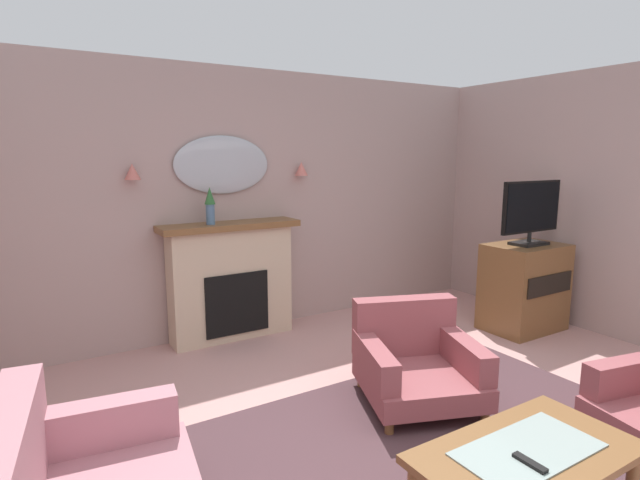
{
  "coord_description": "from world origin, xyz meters",
  "views": [
    {
      "loc": [
        -2.08,
        -1.68,
        1.81
      ],
      "look_at": [
        0.06,
        1.79,
        1.11
      ],
      "focal_mm": 27.9,
      "sensor_mm": 36.0,
      "label": 1
    }
  ],
  "objects_px": {
    "fireplace": "(232,282)",
    "wall_sconce_right": "(301,169)",
    "wall_mirror": "(223,165)",
    "coffee_table": "(527,461)",
    "wall_sconce_left": "(132,172)",
    "armchair_near_fireplace": "(415,360)",
    "tv_cabinet": "(524,287)",
    "tv_flatscreen": "(531,211)",
    "mantel_vase_centre": "(210,204)",
    "tv_remote": "(530,463)"
  },
  "relations": [
    {
      "from": "fireplace",
      "to": "wall_sconce_right",
      "type": "bearing_deg",
      "value": 6.16
    },
    {
      "from": "wall_sconce_right",
      "to": "fireplace",
      "type": "bearing_deg",
      "value": -173.84
    },
    {
      "from": "wall_mirror",
      "to": "coffee_table",
      "type": "height_order",
      "value": "wall_mirror"
    },
    {
      "from": "wall_sconce_left",
      "to": "armchair_near_fireplace",
      "type": "relative_size",
      "value": 0.13
    },
    {
      "from": "armchair_near_fireplace",
      "to": "tv_cabinet",
      "type": "distance_m",
      "value": 2.08
    },
    {
      "from": "wall_mirror",
      "to": "tv_cabinet",
      "type": "height_order",
      "value": "wall_mirror"
    },
    {
      "from": "coffee_table",
      "to": "armchair_near_fireplace",
      "type": "height_order",
      "value": "armchair_near_fireplace"
    },
    {
      "from": "tv_cabinet",
      "to": "tv_flatscreen",
      "type": "relative_size",
      "value": 1.07
    },
    {
      "from": "fireplace",
      "to": "tv_flatscreen",
      "type": "distance_m",
      "value": 3.09
    },
    {
      "from": "armchair_near_fireplace",
      "to": "coffee_table",
      "type": "bearing_deg",
      "value": -110.21
    },
    {
      "from": "mantel_vase_centre",
      "to": "tv_remote",
      "type": "relative_size",
      "value": 2.2
    },
    {
      "from": "fireplace",
      "to": "wall_sconce_left",
      "type": "height_order",
      "value": "wall_sconce_left"
    },
    {
      "from": "wall_sconce_left",
      "to": "coffee_table",
      "type": "distance_m",
      "value": 3.69
    },
    {
      "from": "wall_mirror",
      "to": "wall_sconce_right",
      "type": "relative_size",
      "value": 6.86
    },
    {
      "from": "wall_mirror",
      "to": "tv_remote",
      "type": "relative_size",
      "value": 6.0
    },
    {
      "from": "mantel_vase_centre",
      "to": "tv_flatscreen",
      "type": "bearing_deg",
      "value": -25.09
    },
    {
      "from": "wall_sconce_right",
      "to": "mantel_vase_centre",
      "type": "bearing_deg",
      "value": -173.48
    },
    {
      "from": "wall_sconce_left",
      "to": "tv_remote",
      "type": "relative_size",
      "value": 0.88
    },
    {
      "from": "mantel_vase_centre",
      "to": "coffee_table",
      "type": "distance_m",
      "value": 3.34
    },
    {
      "from": "tv_flatscreen",
      "to": "wall_sconce_left",
      "type": "bearing_deg",
      "value": 157.41
    },
    {
      "from": "wall_sconce_left",
      "to": "tv_cabinet",
      "type": "bearing_deg",
      "value": -22.3
    },
    {
      "from": "wall_sconce_right",
      "to": "coffee_table",
      "type": "height_order",
      "value": "wall_sconce_right"
    },
    {
      "from": "wall_mirror",
      "to": "wall_sconce_left",
      "type": "relative_size",
      "value": 6.86
    },
    {
      "from": "tv_remote",
      "to": "tv_cabinet",
      "type": "relative_size",
      "value": 0.18
    },
    {
      "from": "wall_mirror",
      "to": "tv_flatscreen",
      "type": "height_order",
      "value": "wall_mirror"
    },
    {
      "from": "wall_sconce_right",
      "to": "tv_flatscreen",
      "type": "height_order",
      "value": "wall_sconce_right"
    },
    {
      "from": "mantel_vase_centre",
      "to": "tv_cabinet",
      "type": "distance_m",
      "value": 3.3
    },
    {
      "from": "coffee_table",
      "to": "tv_remote",
      "type": "relative_size",
      "value": 6.88
    },
    {
      "from": "wall_mirror",
      "to": "tv_remote",
      "type": "distance_m",
      "value": 3.65
    },
    {
      "from": "tv_remote",
      "to": "tv_cabinet",
      "type": "distance_m",
      "value": 3.22
    },
    {
      "from": "tv_cabinet",
      "to": "tv_flatscreen",
      "type": "distance_m",
      "value": 0.8
    },
    {
      "from": "coffee_table",
      "to": "armchair_near_fireplace",
      "type": "bearing_deg",
      "value": 69.79
    },
    {
      "from": "fireplace",
      "to": "wall_sconce_right",
      "type": "height_order",
      "value": "wall_sconce_right"
    },
    {
      "from": "mantel_vase_centre",
      "to": "coffee_table",
      "type": "xyz_separation_m",
      "value": [
        0.4,
        -3.18,
        -0.97
      ]
    },
    {
      "from": "wall_mirror",
      "to": "armchair_near_fireplace",
      "type": "relative_size",
      "value": 0.91
    },
    {
      "from": "mantel_vase_centre",
      "to": "tv_remote",
      "type": "xyz_separation_m",
      "value": [
        0.3,
        -3.25,
        -0.9
      ]
    },
    {
      "from": "coffee_table",
      "to": "tv_cabinet",
      "type": "distance_m",
      "value": 3.1
    },
    {
      "from": "armchair_near_fireplace",
      "to": "tv_flatscreen",
      "type": "distance_m",
      "value": 2.28
    },
    {
      "from": "tv_remote",
      "to": "tv_flatscreen",
      "type": "relative_size",
      "value": 0.19
    },
    {
      "from": "wall_sconce_right",
      "to": "coffee_table",
      "type": "xyz_separation_m",
      "value": [
        -0.65,
        -3.3,
        -1.28
      ]
    },
    {
      "from": "wall_sconce_right",
      "to": "armchair_near_fireplace",
      "type": "relative_size",
      "value": 0.13
    },
    {
      "from": "wall_sconce_left",
      "to": "tv_remote",
      "type": "bearing_deg",
      "value": -74.24
    },
    {
      "from": "fireplace",
      "to": "tv_cabinet",
      "type": "relative_size",
      "value": 1.51
    },
    {
      "from": "wall_sconce_left",
      "to": "armchair_near_fireplace",
      "type": "distance_m",
      "value": 2.86
    },
    {
      "from": "coffee_table",
      "to": "armchair_near_fireplace",
      "type": "distance_m",
      "value": 1.38
    },
    {
      "from": "wall_mirror",
      "to": "wall_sconce_left",
      "type": "bearing_deg",
      "value": -176.63
    },
    {
      "from": "armchair_near_fireplace",
      "to": "tv_cabinet",
      "type": "bearing_deg",
      "value": 15.41
    },
    {
      "from": "tv_remote",
      "to": "armchair_near_fireplace",
      "type": "bearing_deg",
      "value": 67.3
    },
    {
      "from": "wall_sconce_right",
      "to": "coffee_table",
      "type": "relative_size",
      "value": 0.13
    },
    {
      "from": "fireplace",
      "to": "armchair_near_fireplace",
      "type": "height_order",
      "value": "fireplace"
    }
  ]
}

